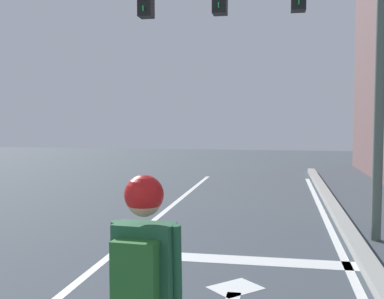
% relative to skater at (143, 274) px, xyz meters
% --- Properties ---
extents(lane_line_center, '(0.12, 20.00, 0.01)m').
position_rel_skater_xyz_m(lane_line_center, '(-1.61, 3.18, -1.07)').
color(lane_line_center, silver).
rests_on(lane_line_center, ground).
extents(lane_line_curbside, '(0.12, 20.00, 0.01)m').
position_rel_skater_xyz_m(lane_line_curbside, '(1.71, 3.18, -1.07)').
color(lane_line_curbside, silver).
rests_on(lane_line_curbside, ground).
extents(stop_bar, '(3.48, 0.40, 0.01)m').
position_rel_skater_xyz_m(stop_bar, '(0.12, 3.86, -1.07)').
color(stop_bar, silver).
rests_on(stop_bar, ground).
extents(lane_arrow_head, '(0.71, 0.71, 0.01)m').
position_rel_skater_xyz_m(lane_arrow_head, '(0.30, 2.77, -1.07)').
color(lane_arrow_head, silver).
rests_on(lane_arrow_head, ground).
extents(curb_strip, '(0.24, 24.00, 0.14)m').
position_rel_skater_xyz_m(curb_strip, '(1.96, 3.18, -1.00)').
color(curb_strip, '#969893').
rests_on(curb_strip, ground).
extents(skater, '(0.44, 0.60, 1.58)m').
position_rel_skater_xyz_m(skater, '(0.00, 0.00, 0.00)').
color(skater, '#2A5561').
rests_on(skater, skateboard).
extents(traffic_signal_mast, '(5.26, 0.34, 4.91)m').
position_rel_skater_xyz_m(traffic_signal_mast, '(0.75, 5.36, 2.47)').
color(traffic_signal_mast, '#526157').
rests_on(traffic_signal_mast, ground).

